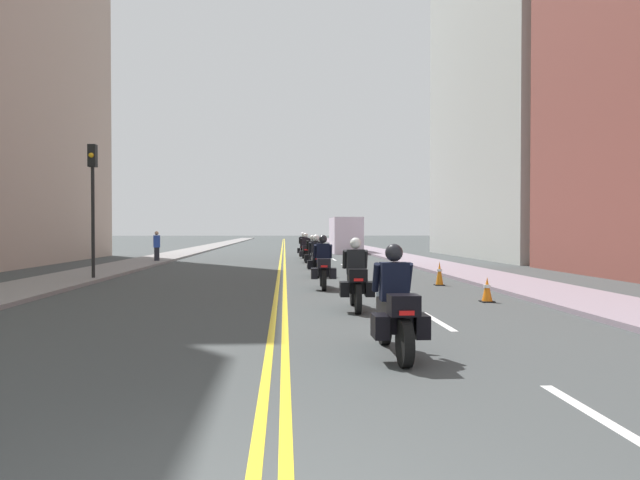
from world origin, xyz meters
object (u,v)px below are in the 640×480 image
(motorcycle_4, at_px, (313,255))
(motorcycle_3, at_px, (316,259))
(motorcycle_5, at_px, (306,251))
(pedestrian_0, at_px, (157,246))
(motorcycle_1, at_px, (356,281))
(motorcycle_2, at_px, (323,267))
(traffic_cone_0, at_px, (439,273))
(parked_truck, at_px, (345,237))
(traffic_cone_1, at_px, (487,290))
(motorcycle_0, at_px, (395,312))
(traffic_light_near, at_px, (93,187))
(motorcycle_6, at_px, (303,248))

(motorcycle_4, bearing_deg, motorcycle_3, -90.06)
(motorcycle_5, height_order, pedestrian_0, pedestrian_0)
(motorcycle_1, height_order, motorcycle_4, motorcycle_1)
(motorcycle_3, bearing_deg, motorcycle_2, -92.81)
(traffic_cone_0, relative_size, parked_truck, 0.12)
(motorcycle_4, distance_m, traffic_cone_1, 13.40)
(motorcycle_3, distance_m, traffic_cone_1, 9.10)
(motorcycle_1, distance_m, motorcycle_2, 4.80)
(motorcycle_0, height_order, motorcycle_3, motorcycle_3)
(motorcycle_1, relative_size, traffic_light_near, 0.44)
(traffic_cone_0, bearing_deg, motorcycle_1, -121.62)
(motorcycle_5, height_order, traffic_cone_1, motorcycle_5)
(motorcycle_0, bearing_deg, motorcycle_1, 89.33)
(motorcycle_3, relative_size, parked_truck, 0.33)
(motorcycle_1, xyz_separation_m, pedestrian_0, (-8.70, 19.45, 0.24))
(motorcycle_4, relative_size, traffic_light_near, 0.43)
(traffic_light_near, bearing_deg, traffic_cone_1, -29.61)
(motorcycle_2, relative_size, traffic_cone_0, 2.70)
(motorcycle_1, distance_m, traffic_cone_1, 3.74)
(motorcycle_2, xyz_separation_m, motorcycle_6, (0.03, 19.61, 0.00))
(motorcycle_1, relative_size, motorcycle_6, 0.97)
(motorcycle_2, height_order, traffic_cone_0, motorcycle_2)
(traffic_cone_0, bearing_deg, traffic_cone_1, -89.66)
(motorcycle_0, height_order, motorcycle_1, motorcycle_1)
(motorcycle_2, height_order, pedestrian_0, pedestrian_0)
(motorcycle_4, height_order, motorcycle_5, motorcycle_5)
(motorcycle_5, height_order, parked_truck, parked_truck)
(traffic_cone_1, distance_m, pedestrian_0, 21.91)
(traffic_cone_1, xyz_separation_m, parked_truck, (-0.30, 31.48, 0.96))
(motorcycle_5, distance_m, motorcycle_6, 5.09)
(motorcycle_0, bearing_deg, pedestrian_0, 109.33)
(motorcycle_4, distance_m, parked_truck, 18.96)
(motorcycle_1, distance_m, pedestrian_0, 21.30)
(motorcycle_0, xyz_separation_m, motorcycle_3, (-0.35, 14.29, 0.03))
(motorcycle_1, relative_size, traffic_cone_1, 3.41)
(motorcycle_5, relative_size, traffic_light_near, 0.45)
(motorcycle_0, height_order, motorcycle_2, motorcycle_2)
(motorcycle_3, bearing_deg, motorcycle_1, -89.94)
(motorcycle_3, height_order, motorcycle_4, motorcycle_3)
(motorcycle_0, xyz_separation_m, pedestrian_0, (-8.67, 24.25, 0.26))
(motorcycle_3, bearing_deg, traffic_cone_1, -66.97)
(motorcycle_0, xyz_separation_m, motorcycle_4, (-0.26, 18.92, 0.01))
(motorcycle_3, relative_size, traffic_cone_0, 2.70)
(motorcycle_6, distance_m, traffic_cone_1, 23.46)
(pedestrian_0, relative_size, parked_truck, 0.27)
(motorcycle_2, bearing_deg, motorcycle_0, -86.23)
(motorcycle_3, height_order, traffic_cone_0, motorcycle_3)
(motorcycle_4, height_order, traffic_cone_1, motorcycle_4)
(motorcycle_1, relative_size, traffic_cone_0, 2.71)
(pedestrian_0, bearing_deg, motorcycle_1, -79.50)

